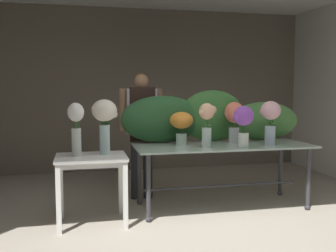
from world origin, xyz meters
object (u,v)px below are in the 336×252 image
side_table_white (91,165)px  vase_cream_lisianthus_tall (104,118)px  vase_blush_anemones (270,118)px  vase_peach_stock (207,121)px  vase_coral_freesia (234,118)px  vase_sunset_roses (181,124)px  vase_white_roses_tall (76,126)px  vase_violet_ranunculus (243,121)px  display_table_glass (222,153)px  florist (141,122)px

side_table_white → vase_cream_lisianthus_tall: 0.53m
vase_blush_anemones → vase_peach_stock: 0.80m
vase_coral_freesia → vase_peach_stock: size_ratio=1.00×
vase_sunset_roses → vase_white_roses_tall: bearing=-165.7°
vase_coral_freesia → vase_cream_lisianthus_tall: size_ratio=0.85×
vase_sunset_roses → side_table_white: bearing=-163.9°
vase_violet_ranunculus → vase_white_roses_tall: bearing=177.9°
vase_blush_anemones → vase_white_roses_tall: size_ratio=0.93×
display_table_glass → vase_sunset_roses: bearing=171.8°
vase_white_roses_tall → display_table_glass: bearing=7.9°
vase_blush_anemones → vase_violet_ranunculus: bearing=-161.1°
side_table_white → florist: 1.14m
vase_violet_ranunculus → vase_peach_stock: size_ratio=0.94×
vase_violet_ranunculus → display_table_glass: bearing=113.6°
side_table_white → vase_white_roses_tall: (-0.15, -0.00, 0.43)m
vase_peach_stock → vase_sunset_roses: 0.36m
vase_violet_ranunculus → florist: bearing=138.7°
vase_violet_ranunculus → vase_sunset_roses: 0.74m
florist → vase_blush_anemones: bearing=-28.2°
display_table_glass → vase_peach_stock: size_ratio=4.19×
side_table_white → vase_violet_ranunculus: (1.71, -0.07, 0.45)m
display_table_glass → vase_blush_anemones: 0.72m
vase_cream_lisianthus_tall → side_table_white: bearing=-159.0°
vase_violet_ranunculus → vase_sunset_roses: size_ratio=1.21×
vase_blush_anemones → vase_coral_freesia: vase_blush_anemones is taller
florist → vase_peach_stock: (0.64, -0.80, 0.07)m
florist → vase_cream_lisianthus_tall: bearing=-123.8°
vase_sunset_roses → vase_violet_ranunculus: bearing=-31.0°
vase_cream_lisianthus_tall → display_table_glass: bearing=7.3°
vase_blush_anemones → vase_coral_freesia: 0.44m
vase_white_roses_tall → vase_violet_ranunculus: bearing=-2.1°
vase_violet_ranunculus → vase_white_roses_tall: vase_white_roses_tall is taller
vase_blush_anemones → vase_sunset_roses: bearing=166.9°
display_table_glass → vase_sunset_roses: 0.62m
vase_violet_ranunculus → vase_cream_lisianthus_tall: 1.57m
vase_peach_stock → display_table_glass: bearing=36.5°
vase_violet_ranunculus → vase_cream_lisianthus_tall: bearing=175.4°
vase_white_roses_tall → vase_cream_lisianthus_tall: size_ratio=0.95×
florist → vase_coral_freesia: size_ratio=3.23×
vase_peach_stock → florist: bearing=128.7°
vase_peach_stock → vase_sunset_roses: (-0.23, 0.27, -0.05)m
display_table_glass → vase_cream_lisianthus_tall: (-1.43, -0.18, 0.47)m
side_table_white → vase_white_roses_tall: 0.45m
vase_coral_freesia → vase_white_roses_tall: vase_white_roses_tall is taller
vase_coral_freesia → vase_violet_ranunculus: vase_coral_freesia is taller
vase_violet_ranunculus → vase_coral_freesia: bearing=83.3°
vase_violet_ranunculus → vase_white_roses_tall: 1.86m
vase_coral_freesia → vase_peach_stock: same height
vase_blush_anemones → side_table_white: bearing=-178.1°
vase_peach_stock → vase_white_roses_tall: bearing=-178.2°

